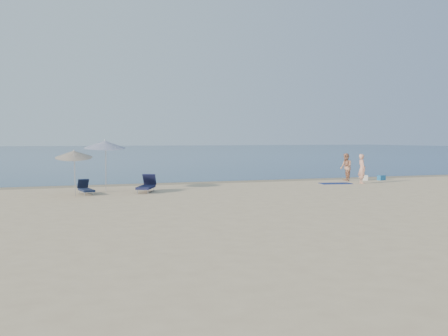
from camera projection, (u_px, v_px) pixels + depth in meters
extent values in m
cube|color=#0C274D|center=(88.00, 151.00, 108.36)|extent=(240.00, 160.00, 0.01)
cube|color=#847254|center=(261.00, 181.00, 33.09)|extent=(240.00, 1.60, 0.00)
imported|color=tan|center=(362.00, 169.00, 31.15)|extent=(0.51, 0.67, 1.64)
imported|color=tan|center=(346.00, 167.00, 32.96)|extent=(0.78, 0.91, 1.64)
cube|color=#101C53|center=(336.00, 183.00, 31.06)|extent=(1.84, 1.25, 0.03)
cube|color=white|center=(364.00, 178.00, 33.51)|extent=(0.44, 0.41, 0.31)
cube|color=#1B5D96|center=(381.00, 178.00, 33.57)|extent=(0.47, 0.37, 0.30)
cylinder|color=silver|center=(106.00, 168.00, 26.56)|extent=(0.06, 0.26, 2.28)
cone|color=silver|center=(105.00, 144.00, 26.69)|extent=(2.12, 2.14, 0.53)
sphere|color=silver|center=(105.00, 140.00, 26.68)|extent=(0.07, 0.07, 0.07)
cylinder|color=silver|center=(75.00, 176.00, 23.91)|extent=(0.10, 0.34, 1.89)
cone|color=beige|center=(74.00, 154.00, 24.14)|extent=(1.87, 1.89, 0.55)
sphere|color=silver|center=(74.00, 150.00, 24.13)|extent=(0.06, 0.06, 0.06)
cube|color=#131B34|center=(86.00, 190.00, 25.08)|extent=(0.62, 1.38, 0.09)
cube|color=#131B34|center=(83.00, 183.00, 25.67)|extent=(0.52, 0.37, 0.43)
cylinder|color=#A5A5AD|center=(91.00, 192.00, 25.18)|extent=(0.03, 0.03, 0.20)
cube|color=#141839|center=(146.00, 187.00, 26.04)|extent=(1.25, 1.75, 0.11)
cube|color=#141839|center=(149.00, 179.00, 26.85)|extent=(0.72, 0.62, 0.53)
cylinder|color=#A5A5AD|center=(151.00, 190.00, 26.03)|extent=(0.03, 0.03, 0.24)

